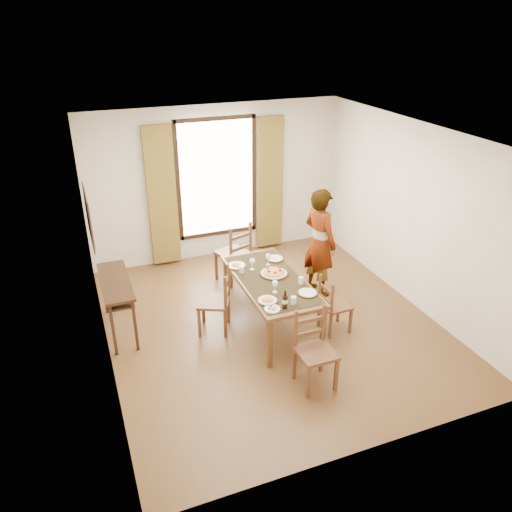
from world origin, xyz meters
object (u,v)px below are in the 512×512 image
object	(u,v)px
dining_table	(271,283)
pasta_platter	(274,271)
console_table	(116,288)
man	(320,243)

from	to	relation	value
dining_table	pasta_platter	bearing A→B (deg)	47.95
console_table	pasta_platter	size ratio (longest dim) A/B	3.00
dining_table	console_table	bearing A→B (deg)	162.21
console_table	dining_table	xyz separation A→B (m)	(2.01, -0.64, 0.00)
man	console_table	bearing A→B (deg)	74.20
dining_table	pasta_platter	world-z (taller)	pasta_platter
pasta_platter	man	bearing A→B (deg)	27.30
dining_table	pasta_platter	distance (m)	0.18
console_table	pasta_platter	bearing A→B (deg)	-14.58
console_table	dining_table	world-z (taller)	console_table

